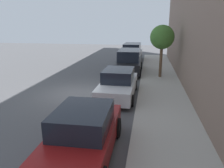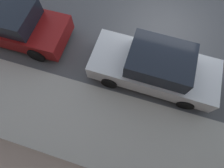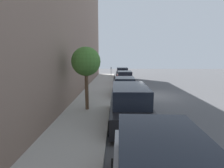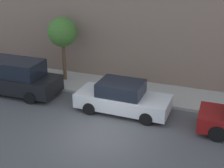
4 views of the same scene
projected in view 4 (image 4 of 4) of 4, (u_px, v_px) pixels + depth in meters
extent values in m
plane|color=#515154|center=(102.00, 135.00, 13.20)|extent=(60.00, 60.00, 0.00)
cube|color=#B2ADA3|center=(135.00, 91.00, 17.36)|extent=(2.70, 32.00, 0.15)
cylinder|color=black|center=(217.00, 133.00, 12.69)|extent=(0.22, 0.70, 0.70)
cylinder|color=black|center=(219.00, 115.00, 14.15)|extent=(0.22, 0.70, 0.70)
cube|color=silver|center=(123.00, 101.00, 15.02)|extent=(1.85, 4.52, 0.68)
cube|color=black|center=(121.00, 88.00, 14.80)|extent=(1.61, 2.12, 0.64)
cylinder|color=black|center=(89.00, 109.00, 14.84)|extent=(0.22, 0.60, 0.60)
cylinder|color=black|center=(103.00, 95.00, 16.31)|extent=(0.22, 0.60, 0.60)
cylinder|color=black|center=(146.00, 119.00, 13.93)|extent=(0.22, 0.60, 0.60)
cylinder|color=black|center=(155.00, 103.00, 15.40)|extent=(0.22, 0.60, 0.60)
cube|color=black|center=(16.00, 82.00, 17.06)|extent=(1.94, 4.92, 0.84)
cube|color=black|center=(14.00, 67.00, 16.74)|extent=(1.70, 3.11, 0.84)
cylinder|color=black|center=(4.00, 78.00, 18.45)|extent=(0.22, 0.65, 0.65)
cylinder|color=black|center=(30.00, 98.00, 15.91)|extent=(0.22, 0.65, 0.65)
cylinder|color=black|center=(49.00, 85.00, 17.46)|extent=(0.22, 0.65, 0.65)
cylinder|color=brown|center=(64.00, 60.00, 18.34)|extent=(0.21, 0.21, 2.41)
sphere|color=#42752D|center=(62.00, 32.00, 17.69)|extent=(1.70, 1.70, 1.70)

